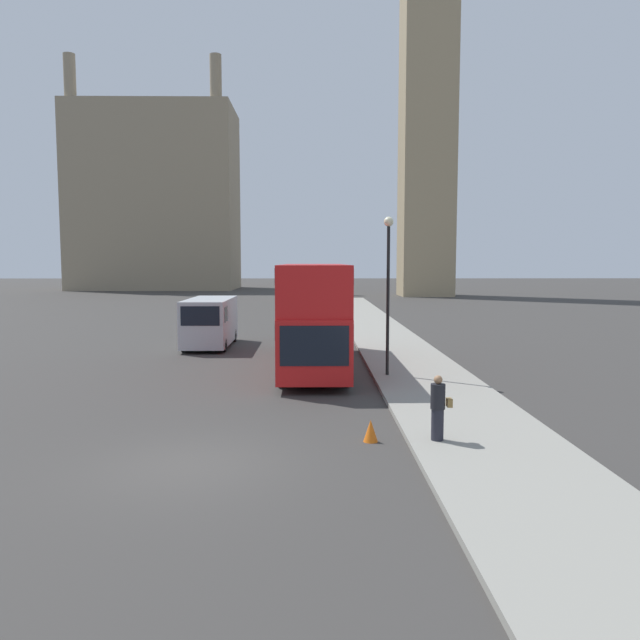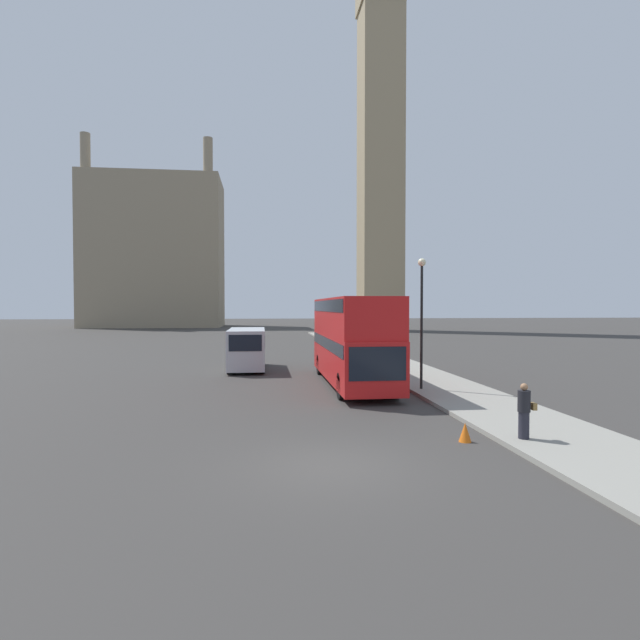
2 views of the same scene
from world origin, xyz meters
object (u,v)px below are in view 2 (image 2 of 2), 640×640
object	(u,v)px
pedestrian	(524,411)
red_double_decker_bus	(352,337)
white_van	(247,348)
clock_tower	(381,107)
street_lamp	(422,304)

from	to	relation	value
pedestrian	red_double_decker_bus	bearing A→B (deg)	104.75
white_van	red_double_decker_bus	bearing A→B (deg)	-50.45
clock_tower	street_lamp	bearing A→B (deg)	-101.67
white_van	street_lamp	size ratio (longest dim) A/B	0.99
street_lamp	pedestrian	bearing A→B (deg)	-88.96
red_double_decker_bus	pedestrian	bearing A→B (deg)	-75.25
clock_tower	pedestrian	xyz separation A→B (m)	(-11.63, -65.72, -34.90)
red_double_decker_bus	street_lamp	xyz separation A→B (m)	(2.77, -2.45, 1.62)
pedestrian	white_van	bearing A→B (deg)	115.20
clock_tower	red_double_decker_bus	xyz separation A→B (m)	(-14.56, -54.61, -33.44)
pedestrian	street_lamp	bearing A→B (deg)	91.04
clock_tower	street_lamp	size ratio (longest dim) A/B	11.84
street_lamp	clock_tower	bearing A→B (deg)	78.33
clock_tower	white_van	distance (m)	62.48
clock_tower	red_double_decker_bus	distance (m)	65.67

